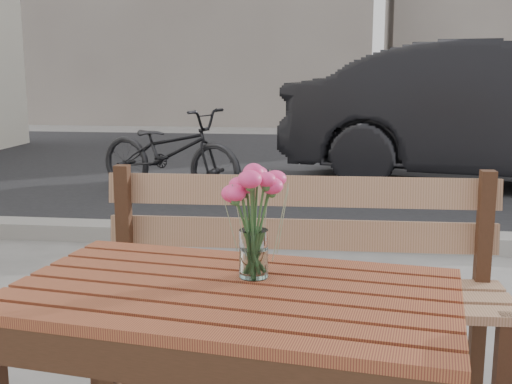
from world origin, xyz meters
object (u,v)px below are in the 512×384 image
bicycle (169,152)px  main_vase (254,207)px  main_table (232,330)px  parked_car (506,115)px

bicycle → main_vase: bearing=-140.0°
main_table → bicycle: bearing=115.2°
main_table → parked_car: parked_car is taller
main_table → bicycle: bicycle is taller
main_table → bicycle: (-1.42, 4.70, -0.15)m
main_table → main_vase: main_vase is taller
main_table → parked_car: (2.07, 5.73, 0.19)m
main_vase → bicycle: bearing=107.7°
parked_car → bicycle: size_ratio=2.79×
main_table → parked_car: size_ratio=0.26×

